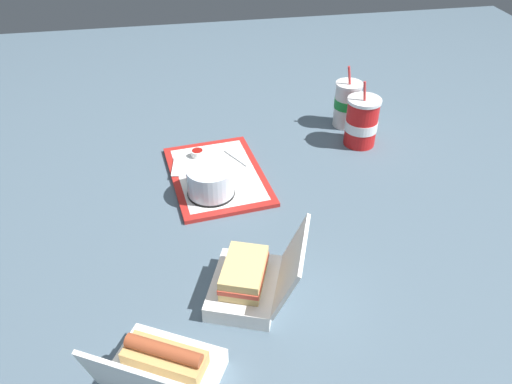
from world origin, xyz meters
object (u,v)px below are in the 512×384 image
(plastic_fork, at_px, (237,158))
(clamshell_hotdog_right, at_px, (163,368))
(ketchup_cup, at_px, (198,153))
(clamshell_sandwich_front, at_px, (249,280))
(soda_cup_left, at_px, (362,122))
(cake_container, at_px, (211,182))
(soda_cup_front, at_px, (347,104))
(food_tray, at_px, (217,175))

(plastic_fork, distance_m, clamshell_hotdog_right, 0.75)
(ketchup_cup, distance_m, clamshell_sandwich_front, 0.56)
(soda_cup_left, bearing_deg, clamshell_sandwich_front, -38.55)
(plastic_fork, bearing_deg, cake_container, -59.37)
(clamshell_hotdog_right, height_order, soda_cup_left, soda_cup_left)
(ketchup_cup, xyz_separation_m, soda_cup_front, (-0.14, 0.51, 0.05))
(ketchup_cup, relative_size, clamshell_sandwich_front, 0.16)
(food_tray, xyz_separation_m, plastic_fork, (-0.07, 0.07, 0.01))
(cake_container, xyz_separation_m, soda_cup_front, (-0.33, 0.49, 0.03))
(clamshell_sandwich_front, relative_size, soda_cup_front, 1.16)
(ketchup_cup, distance_m, soda_cup_front, 0.53)
(cake_container, bearing_deg, soda_cup_left, 112.12)
(food_tray, relative_size, cake_container, 3.04)
(ketchup_cup, bearing_deg, clamshell_hotdog_right, -9.49)
(plastic_fork, distance_m, soda_cup_left, 0.41)
(food_tray, xyz_separation_m, soda_cup_front, (-0.24, 0.47, 0.07))
(soda_cup_left, bearing_deg, plastic_fork, -84.31)
(clamshell_sandwich_front, bearing_deg, soda_cup_front, 147.18)
(ketchup_cup, bearing_deg, food_tray, 26.23)
(soda_cup_left, bearing_deg, ketchup_cup, -88.72)
(clamshell_hotdog_right, bearing_deg, clamshell_sandwich_front, 133.78)
(soda_cup_front, bearing_deg, food_tray, -63.19)
(clamshell_sandwich_front, bearing_deg, cake_container, -173.06)
(clamshell_hotdog_right, xyz_separation_m, soda_cup_front, (-0.88, 0.64, 0.04))
(food_tray, relative_size, soda_cup_left, 1.83)
(cake_container, relative_size, clamshell_hotdog_right, 0.52)
(soda_cup_left, bearing_deg, food_tray, -76.90)
(food_tray, relative_size, clamshell_sandwich_front, 1.60)
(soda_cup_left, relative_size, soda_cup_front, 1.02)
(food_tray, relative_size, ketchup_cup, 9.94)
(plastic_fork, relative_size, clamshell_sandwich_front, 0.44)
(cake_container, distance_m, soda_cup_front, 0.59)
(ketchup_cup, relative_size, soda_cup_front, 0.19)
(plastic_fork, xyz_separation_m, clamshell_sandwich_front, (0.53, -0.05, 0.03))
(ketchup_cup, bearing_deg, plastic_fork, 76.15)
(ketchup_cup, height_order, clamshell_sandwich_front, clamshell_sandwich_front)
(plastic_fork, xyz_separation_m, clamshell_hotdog_right, (0.71, -0.24, 0.03))
(food_tray, height_order, plastic_fork, plastic_fork)
(soda_cup_front, bearing_deg, plastic_fork, -67.36)
(ketchup_cup, height_order, plastic_fork, ketchup_cup)
(food_tray, bearing_deg, clamshell_hotdog_right, -15.01)
(cake_container, relative_size, plastic_fork, 1.19)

